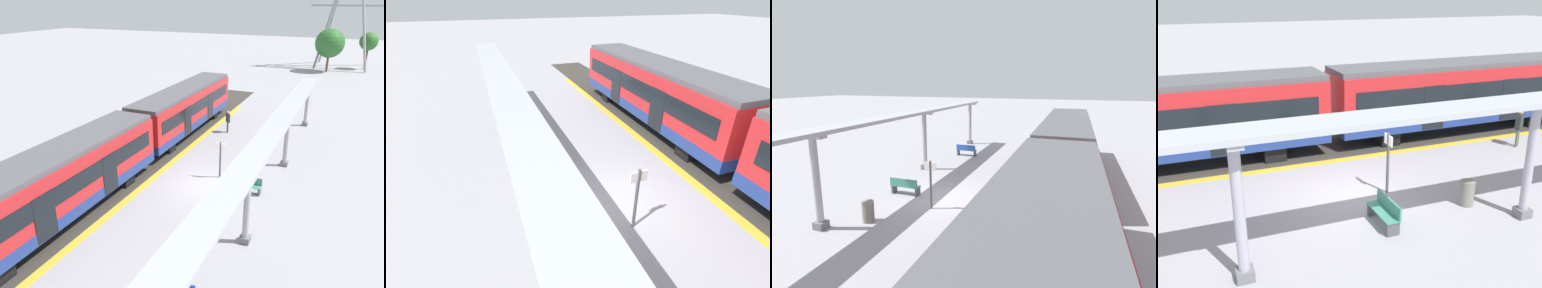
# 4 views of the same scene
# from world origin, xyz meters

# --- Properties ---
(ground_plane) EXTENTS (176.00, 176.00, 0.00)m
(ground_plane) POSITION_xyz_m (0.00, 0.00, 0.00)
(ground_plane) COLOR #97959C
(tactile_edge_strip) EXTENTS (0.42, 33.24, 0.01)m
(tactile_edge_strip) POSITION_xyz_m (-3.44, 0.00, 0.00)
(tactile_edge_strip) COLOR gold
(tactile_edge_strip) RESTS_ON ground
(trackbed) EXTENTS (3.20, 45.24, 0.01)m
(trackbed) POSITION_xyz_m (-5.25, 0.00, 0.00)
(trackbed) COLOR #38332D
(trackbed) RESTS_ON ground
(train_near_carriage) EXTENTS (2.65, 13.05, 3.48)m
(train_near_carriage) POSITION_xyz_m (-5.24, -5.85, 1.83)
(train_near_carriage) COLOR red
(train_near_carriage) RESTS_ON ground
(train_far_carriage) EXTENTS (2.65, 13.05, 3.48)m
(train_far_carriage) POSITION_xyz_m (-5.24, 7.78, 1.83)
(train_far_carriage) COLOR red
(train_far_carriage) RESTS_ON ground
(canopy_pillar_second) EXTENTS (1.10, 0.44, 3.68)m
(canopy_pillar_second) POSITION_xyz_m (3.20, -4.09, 1.86)
(canopy_pillar_second) COLOR slate
(canopy_pillar_second) RESTS_ON ground
(canopy_pillar_third) EXTENTS (1.10, 0.44, 3.68)m
(canopy_pillar_third) POSITION_xyz_m (3.20, 4.49, 1.86)
(canopy_pillar_third) COLOR slate
(canopy_pillar_third) RESTS_ON ground
(canopy_beam) EXTENTS (1.20, 26.66, 0.16)m
(canopy_beam) POSITION_xyz_m (3.20, 0.15, 3.76)
(canopy_beam) COLOR #A8AAB2
(canopy_beam) RESTS_ON canopy_pillar_nearest
(bench_mid_platform) EXTENTS (1.50, 0.45, 0.86)m
(bench_mid_platform) POSITION_xyz_m (2.05, 0.27, 0.44)
(bench_mid_platform) COLOR #3D8370
(bench_mid_platform) RESTS_ON ground
(trash_bin) EXTENTS (0.48, 0.48, 0.86)m
(trash_bin) POSITION_xyz_m (1.87, 3.35, 0.43)
(trash_bin) COLOR gray
(trash_bin) RESTS_ON ground
(platform_info_sign) EXTENTS (0.56, 0.10, 2.20)m
(platform_info_sign) POSITION_xyz_m (0.07, 1.32, 1.33)
(platform_info_sign) COLOR #4C4C51
(platform_info_sign) RESTS_ON ground
(passenger_waiting_near_edge) EXTENTS (0.45, 0.54, 1.73)m
(passenger_waiting_near_edge) POSITION_xyz_m (-2.07, 8.92, 1.08)
(passenger_waiting_near_edge) COLOR #505B42
(passenger_waiting_near_edge) RESTS_ON ground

